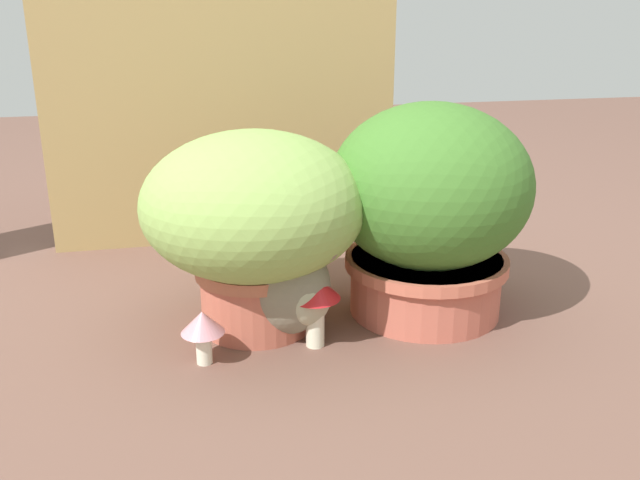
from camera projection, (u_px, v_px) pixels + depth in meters
name	position (u px, v px, depth m)	size (l,w,h in m)	color
ground_plane	(275.00, 332.00, 1.40)	(6.00, 6.00, 0.00)	brown
cardboard_backdrop	(224.00, 97.00, 1.82)	(0.92, 0.03, 0.79)	tan
grass_planter	(254.00, 216.00, 1.36)	(0.44, 0.44, 0.40)	#B75D49
leafy_planter	(429.00, 206.00, 1.43)	(0.41, 0.41, 0.45)	#C1624E
cat	(278.00, 276.00, 1.36)	(0.30, 0.36, 0.32)	gray
mushroom_ornament_pink	(203.00, 326.00, 1.26)	(0.08, 0.08, 0.10)	#EFEACE
mushroom_ornament_red	(315.00, 294.00, 1.31)	(0.10, 0.10, 0.15)	#EAE8CA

